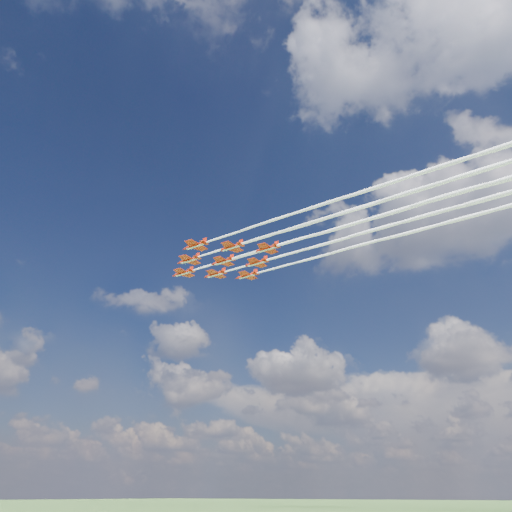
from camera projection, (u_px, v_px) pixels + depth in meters
The scene contains 10 objects.
ground at pixel (203, 510), 137.83m from camera, with size 600.00×600.00×0.00m, color #2D511E.
jet_lead at pixel (372, 218), 146.25m from camera, with size 152.10×9.26×2.50m.
jet_row2_port at pixel (393, 198), 136.16m from camera, with size 152.10×9.26×2.50m.
jet_row2_starb at pixel (410, 220), 147.31m from camera, with size 152.10×9.26×2.50m.
jet_row3_port at pixel (417, 174), 126.07m from camera, with size 152.10×9.26×2.50m.
jet_row3_centre at pixel (434, 200), 137.22m from camera, with size 152.10×9.26×2.50m.
jet_row3_starb at pixel (448, 222), 148.37m from camera, with size 152.10×9.26×2.50m.
jet_row4_port at pixel (462, 177), 127.13m from camera, with size 152.10×9.26×2.50m.
jet_row4_starb at pixel (474, 202), 138.27m from camera, with size 152.10×9.26×2.50m.
jet_tail at pixel (505, 179), 128.18m from camera, with size 152.10×9.26×2.50m.
Camera 1 is at (101.14, -117.97, 4.00)m, focal length 35.00 mm.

